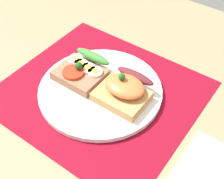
{
  "coord_description": "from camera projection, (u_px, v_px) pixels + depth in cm",
  "views": [
    {
      "loc": [
        28.55,
        -35.34,
        47.9
      ],
      "look_at": [
        3.0,
        0.0,
        2.86
      ],
      "focal_mm": 50.39,
      "sensor_mm": 36.0,
      "label": 1
    }
  ],
  "objects": [
    {
      "name": "ground_plane",
      "position": [
        101.0,
        98.0,
        0.67
      ],
      "size": [
        120.0,
        90.0,
        3.2
      ],
      "primitive_type": "cube",
      "color": "tan"
    },
    {
      "name": "placemat",
      "position": [
        100.0,
        92.0,
        0.66
      ],
      "size": [
        38.93,
        35.51,
        0.3
      ],
      "primitive_type": "cube",
      "color": "maroon",
      "rests_on": "ground_plane"
    },
    {
      "name": "plate",
      "position": [
        100.0,
        90.0,
        0.65
      ],
      "size": [
        25.71,
        25.71,
        1.06
      ],
      "primitive_type": "cylinder",
      "color": "white",
      "rests_on": "placemat"
    },
    {
      "name": "sandwich_egg_tomato",
      "position": [
        82.0,
        70.0,
        0.67
      ],
      "size": [
        9.97,
        9.53,
        4.21
      ],
      "color": "#9D684A",
      "rests_on": "plate"
    },
    {
      "name": "sandwich_salmon",
      "position": [
        125.0,
        89.0,
        0.62
      ],
      "size": [
        10.08,
        9.3,
        5.74
      ],
      "color": "tan",
      "rests_on": "plate"
    },
    {
      "name": "napkin",
      "position": [
        219.0,
        176.0,
        0.52
      ],
      "size": [
        13.5,
        13.23,
        0.6
      ],
      "primitive_type": "cube",
      "color": "white",
      "rests_on": "ground_plane"
    }
  ]
}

